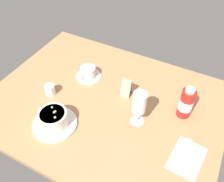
{
  "coord_description": "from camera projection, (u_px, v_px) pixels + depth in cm",
  "views": [
    {
      "loc": [
        38.48,
        -65.94,
        84.94
      ],
      "look_at": [
        3.76,
        0.34,
        8.93
      ],
      "focal_mm": 38.3,
      "sensor_mm": 36.0,
      "label": 1
    }
  ],
  "objects": [
    {
      "name": "sauce_bottle_red",
      "position": [
        186.0,
        103.0,
        1.03
      ],
      "size": [
        6.19,
        6.19,
        16.24
      ],
      "color": "#B21E19",
      "rests_on": "ground_plane"
    },
    {
      "name": "coffee_cup",
      "position": [
        88.0,
        73.0,
        1.25
      ],
      "size": [
        13.09,
        13.27,
        6.1
      ],
      "color": "silver",
      "rests_on": "ground_plane"
    },
    {
      "name": "creamer_jug",
      "position": [
        50.0,
        90.0,
        1.16
      ],
      "size": [
        5.78,
        4.8,
        5.94
      ],
      "color": "silver",
      "rests_on": "ground_plane"
    },
    {
      "name": "wine_glass",
      "position": [
        139.0,
        104.0,
        0.98
      ],
      "size": [
        6.19,
        6.19,
        17.21
      ],
      "color": "white",
      "rests_on": "ground_plane"
    },
    {
      "name": "porridge_bowl",
      "position": [
        54.0,
        119.0,
        1.02
      ],
      "size": [
        19.26,
        19.26,
        8.57
      ],
      "color": "silver",
      "rests_on": "ground_plane"
    },
    {
      "name": "ground_plane",
      "position": [
        105.0,
        104.0,
        1.15
      ],
      "size": [
        110.0,
        84.0,
        3.0
      ],
      "primitive_type": "cube",
      "color": "#A8754C"
    },
    {
      "name": "cutlery_setting",
      "position": [
        187.0,
        157.0,
        0.93
      ],
      "size": [
        12.94,
        17.38,
        0.9
      ],
      "color": "silver",
      "rests_on": "ground_plane"
    },
    {
      "name": "menu_card",
      "position": [
        127.0,
        87.0,
        1.14
      ],
      "size": [
        4.75,
        5.06,
        9.88
      ],
      "color": "tan",
      "rests_on": "ground_plane"
    }
  ]
}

